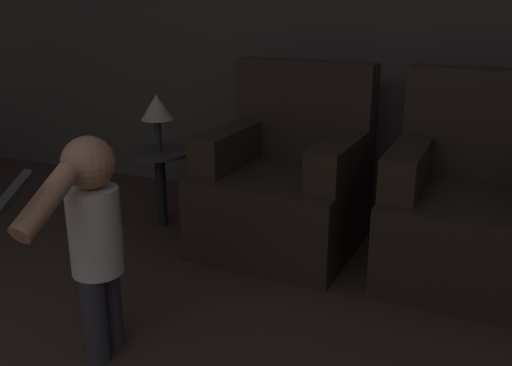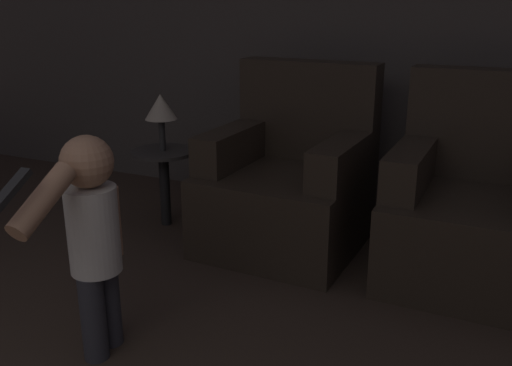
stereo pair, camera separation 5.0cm
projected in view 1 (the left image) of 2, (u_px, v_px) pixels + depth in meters
armchair_left at (286, 184)px, 3.03m from camera, size 0.80×0.81×0.96m
armchair_right at (473, 208)px, 2.68m from camera, size 0.78×0.79×0.96m
person_toddler at (93, 232)px, 2.00m from camera, size 0.18×0.58×0.84m
side_table at (160, 167)px, 3.26m from camera, size 0.36×0.36×0.45m
lamp at (157, 108)px, 3.15m from camera, size 0.18×0.18×0.32m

